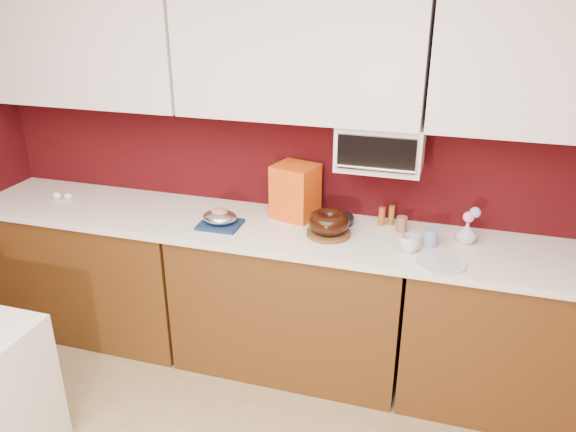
# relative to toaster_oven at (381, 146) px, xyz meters

# --- Properties ---
(wall_back) EXTENTS (4.00, 0.02, 2.50)m
(wall_back) POSITION_rel_toaster_oven_xyz_m (-0.45, 0.15, -0.12)
(wall_back) COLOR #3B080A
(wall_back) RESTS_ON floor
(base_cabinet_left) EXTENTS (1.31, 0.58, 0.86)m
(base_cabinet_left) POSITION_rel_toaster_oven_xyz_m (-1.78, -0.17, -0.95)
(base_cabinet_left) COLOR #533110
(base_cabinet_left) RESTS_ON floor
(base_cabinet_center) EXTENTS (1.31, 0.58, 0.86)m
(base_cabinet_center) POSITION_rel_toaster_oven_xyz_m (-0.45, -0.17, -0.95)
(base_cabinet_center) COLOR #533110
(base_cabinet_center) RESTS_ON floor
(base_cabinet_right) EXTENTS (1.31, 0.58, 0.86)m
(base_cabinet_right) POSITION_rel_toaster_oven_xyz_m (0.88, -0.17, -0.95)
(base_cabinet_right) COLOR #533110
(base_cabinet_right) RESTS_ON floor
(countertop) EXTENTS (4.00, 0.62, 0.04)m
(countertop) POSITION_rel_toaster_oven_xyz_m (-0.45, -0.17, -0.49)
(countertop) COLOR white
(countertop) RESTS_ON base_cabinet_center
(upper_cabinet_left) EXTENTS (1.31, 0.33, 0.70)m
(upper_cabinet_left) POSITION_rel_toaster_oven_xyz_m (-1.78, -0.02, 0.48)
(upper_cabinet_left) COLOR white
(upper_cabinet_left) RESTS_ON wall_back
(upper_cabinet_center) EXTENTS (1.31, 0.33, 0.70)m
(upper_cabinet_center) POSITION_rel_toaster_oven_xyz_m (-0.45, -0.02, 0.48)
(upper_cabinet_center) COLOR white
(upper_cabinet_center) RESTS_ON wall_back
(toaster_oven) EXTENTS (0.45, 0.30, 0.25)m
(toaster_oven) POSITION_rel_toaster_oven_xyz_m (0.00, 0.00, 0.00)
(toaster_oven) COLOR white
(toaster_oven) RESTS_ON upper_cabinet_center
(toaster_oven_door) EXTENTS (0.40, 0.02, 0.18)m
(toaster_oven_door) POSITION_rel_toaster_oven_xyz_m (0.00, -0.16, 0.00)
(toaster_oven_door) COLOR black
(toaster_oven_door) RESTS_ON toaster_oven
(toaster_oven_handle) EXTENTS (0.42, 0.02, 0.02)m
(toaster_oven_handle) POSITION_rel_toaster_oven_xyz_m (0.00, -0.18, -0.07)
(toaster_oven_handle) COLOR silver
(toaster_oven_handle) RESTS_ON toaster_oven
(cake_base) EXTENTS (0.27, 0.27, 0.02)m
(cake_base) POSITION_rel_toaster_oven_xyz_m (-0.23, -0.19, -0.46)
(cake_base) COLOR brown
(cake_base) RESTS_ON countertop
(bundt_cake) EXTENTS (0.30, 0.30, 0.09)m
(bundt_cake) POSITION_rel_toaster_oven_xyz_m (-0.23, -0.19, -0.39)
(bundt_cake) COLOR black
(bundt_cake) RESTS_ON cake_base
(navy_towel) EXTENTS (0.24, 0.20, 0.02)m
(navy_towel) POSITION_rel_toaster_oven_xyz_m (-0.85, -0.25, -0.47)
(navy_towel) COLOR navy
(navy_towel) RESTS_ON countertop
(foil_ham_nest) EXTENTS (0.24, 0.23, 0.07)m
(foil_ham_nest) POSITION_rel_toaster_oven_xyz_m (-0.85, -0.25, -0.42)
(foil_ham_nest) COLOR silver
(foil_ham_nest) RESTS_ON navy_towel
(roasted_ham) EXTENTS (0.11, 0.10, 0.06)m
(roasted_ham) POSITION_rel_toaster_oven_xyz_m (-0.85, -0.25, -0.40)
(roasted_ham) COLOR #C07957
(roasted_ham) RESTS_ON foil_ham_nest
(pandoro_box) EXTENTS (0.28, 0.26, 0.32)m
(pandoro_box) POSITION_rel_toaster_oven_xyz_m (-0.48, 0.01, -0.32)
(pandoro_box) COLOR red
(pandoro_box) RESTS_ON countertop
(dark_pan) EXTENTS (0.26, 0.26, 0.04)m
(dark_pan) POSITION_rel_toaster_oven_xyz_m (-0.23, -0.00, -0.46)
(dark_pan) COLOR black
(dark_pan) RESTS_ON countertop
(coffee_mug) EXTENTS (0.13, 0.13, 0.10)m
(coffee_mug) POSITION_rel_toaster_oven_xyz_m (0.21, -0.26, -0.42)
(coffee_mug) COLOR silver
(coffee_mug) RESTS_ON countertop
(blue_jar) EXTENTS (0.10, 0.10, 0.09)m
(blue_jar) POSITION_rel_toaster_oven_xyz_m (0.31, -0.16, -0.43)
(blue_jar) COLOR navy
(blue_jar) RESTS_ON countertop
(flower_vase) EXTENTS (0.10, 0.10, 0.13)m
(flower_vase) POSITION_rel_toaster_oven_xyz_m (0.49, -0.07, -0.41)
(flower_vase) COLOR silver
(flower_vase) RESTS_ON countertop
(flower_pink) EXTENTS (0.06, 0.06, 0.06)m
(flower_pink) POSITION_rel_toaster_oven_xyz_m (0.49, -0.07, -0.33)
(flower_pink) COLOR pink
(flower_pink) RESTS_ON flower_vase
(flower_blue) EXTENTS (0.06, 0.06, 0.06)m
(flower_blue) POSITION_rel_toaster_oven_xyz_m (0.52, -0.05, -0.30)
(flower_blue) COLOR #93AEEB
(flower_blue) RESTS_ON flower_vase
(china_plate) EXTENTS (0.31, 0.31, 0.01)m
(china_plate) POSITION_rel_toaster_oven_xyz_m (0.38, -0.36, -0.47)
(china_plate) COLOR silver
(china_plate) RESTS_ON countertop
(amber_bottle) EXTENTS (0.05, 0.05, 0.11)m
(amber_bottle) POSITION_rel_toaster_oven_xyz_m (0.03, 0.03, -0.42)
(amber_bottle) COLOR #94451A
(amber_bottle) RESTS_ON countertop
(paper_cup) EXTENTS (0.07, 0.07, 0.09)m
(paper_cup) POSITION_rel_toaster_oven_xyz_m (0.15, -0.02, -0.43)
(paper_cup) COLOR brown
(paper_cup) RESTS_ON countertop
(egg_left) EXTENTS (0.07, 0.06, 0.05)m
(egg_left) POSITION_rel_toaster_oven_xyz_m (-2.01, -0.16, -0.45)
(egg_left) COLOR white
(egg_left) RESTS_ON countertop
(egg_right) EXTENTS (0.06, 0.05, 0.04)m
(egg_right) POSITION_rel_toaster_oven_xyz_m (-1.93, -0.14, -0.45)
(egg_right) COLOR white
(egg_right) RESTS_ON countertop
(amber_bottle_tall) EXTENTS (0.04, 0.04, 0.12)m
(amber_bottle_tall) POSITION_rel_toaster_oven_xyz_m (0.08, 0.06, -0.42)
(amber_bottle_tall) COLOR brown
(amber_bottle_tall) RESTS_ON countertop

